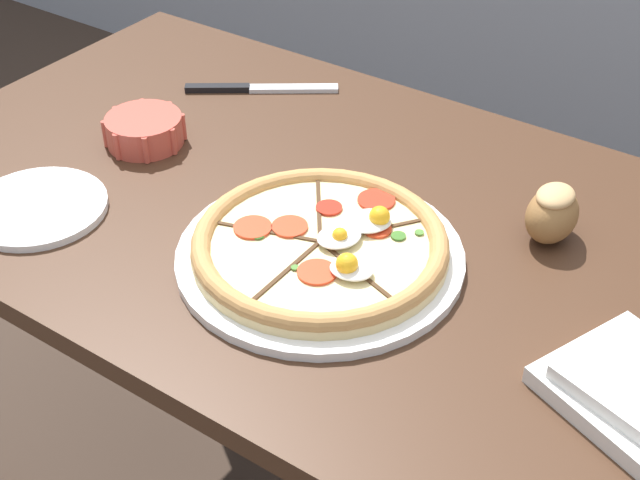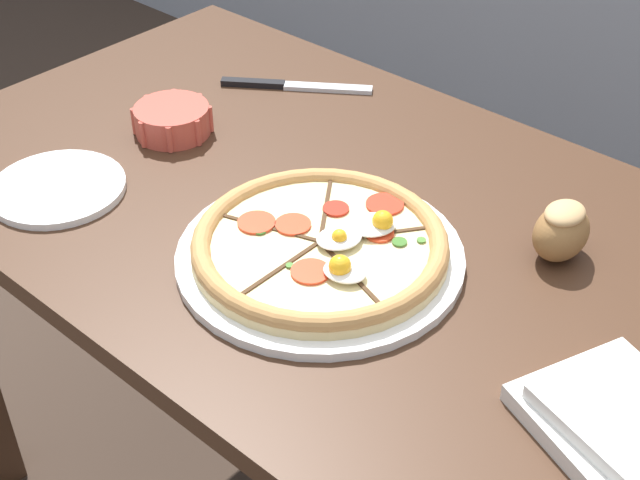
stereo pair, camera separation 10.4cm
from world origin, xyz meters
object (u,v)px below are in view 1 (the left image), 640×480
object	(u,v)px
dining_table	(377,297)
side_saucer	(37,207)
ramekin_bowl	(144,129)
pizza	(321,247)
bread_piece_near	(552,213)
knife_spare	(260,88)

from	to	relation	value
dining_table	side_saucer	bearing A→B (deg)	-151.51
ramekin_bowl	side_saucer	bearing A→B (deg)	-89.53
dining_table	pizza	distance (m)	0.16
ramekin_bowl	bread_piece_near	size ratio (longest dim) A/B	1.43
dining_table	pizza	world-z (taller)	pizza
dining_table	bread_piece_near	size ratio (longest dim) A/B	16.96
ramekin_bowl	side_saucer	xyz separation A→B (m)	(0.00, -0.20, -0.02)
pizza	knife_spare	distance (m)	0.44
dining_table	pizza	size ratio (longest dim) A/B	4.04
knife_spare	side_saucer	distance (m)	0.42
ramekin_bowl	bread_piece_near	distance (m)	0.57
ramekin_bowl	dining_table	bearing A→B (deg)	1.11
pizza	bread_piece_near	distance (m)	0.28
pizza	ramekin_bowl	distance (m)	0.37
dining_table	knife_spare	size ratio (longest dim) A/B	6.70
ramekin_bowl	knife_spare	size ratio (longest dim) A/B	0.57
pizza	ramekin_bowl	xyz separation A→B (m)	(-0.36, 0.08, 0.00)
bread_piece_near	knife_spare	bearing A→B (deg)	168.77
ramekin_bowl	bread_piece_near	xyz separation A→B (m)	(0.56, 0.11, 0.02)
knife_spare	ramekin_bowl	bearing A→B (deg)	-134.82
bread_piece_near	dining_table	bearing A→B (deg)	-148.99
pizza	side_saucer	distance (m)	0.38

